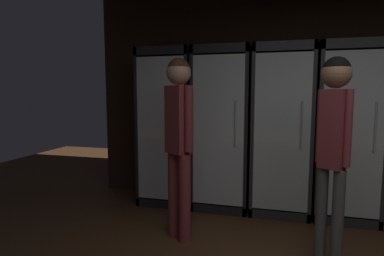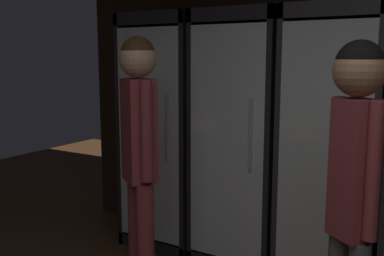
# 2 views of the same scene
# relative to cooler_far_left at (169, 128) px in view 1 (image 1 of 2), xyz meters

# --- Properties ---
(wall_back) EXTENTS (6.00, 0.06, 2.80)m
(wall_back) POSITION_rel_cooler_far_left_xyz_m (1.94, 0.30, 0.44)
(wall_back) COLOR black
(wall_back) RESTS_ON ground
(cooler_far_left) EXTENTS (0.66, 0.60, 1.95)m
(cooler_far_left) POSITION_rel_cooler_far_left_xyz_m (0.00, 0.00, 0.00)
(cooler_far_left) COLOR black
(cooler_far_left) RESTS_ON ground
(cooler_left) EXTENTS (0.66, 0.60, 1.95)m
(cooler_left) POSITION_rel_cooler_far_left_xyz_m (0.69, -0.00, -0.00)
(cooler_left) COLOR black
(cooler_left) RESTS_ON ground
(cooler_center) EXTENTS (0.66, 0.60, 1.95)m
(cooler_center) POSITION_rel_cooler_far_left_xyz_m (1.39, 0.00, -0.01)
(cooler_center) COLOR #2B2B30
(cooler_center) RESTS_ON ground
(cooler_right) EXTENTS (0.66, 0.60, 1.95)m
(cooler_right) POSITION_rel_cooler_far_left_xyz_m (2.08, -0.00, -0.01)
(cooler_right) COLOR #2B2B30
(cooler_right) RESTS_ON ground
(shopper_near) EXTENTS (0.30, 0.27, 1.73)m
(shopper_near) POSITION_rel_cooler_far_left_xyz_m (0.45, -1.01, 0.11)
(shopper_near) COLOR brown
(shopper_near) RESTS_ON ground
(shopper_far) EXTENTS (0.23, 0.22, 1.68)m
(shopper_far) POSITION_rel_cooler_far_left_xyz_m (1.76, -1.19, 0.15)
(shopper_far) COLOR #4C4C4C
(shopper_far) RESTS_ON ground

